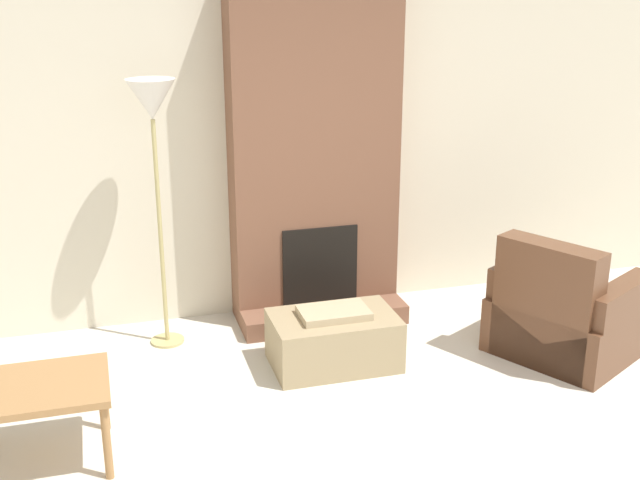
{
  "coord_description": "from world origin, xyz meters",
  "views": [
    {
      "loc": [
        -1.55,
        -3.0,
        2.53
      ],
      "look_at": [
        0.0,
        2.39,
        0.64
      ],
      "focal_mm": 45.0,
      "sensor_mm": 36.0,
      "label": 1
    }
  ],
  "objects": [
    {
      "name": "wall_back",
      "position": [
        0.0,
        2.73,
        1.3
      ],
      "size": [
        7.83,
        0.06,
        2.6
      ],
      "primitive_type": "cube",
      "color": "beige",
      "rests_on": "ground_plane"
    },
    {
      "name": "fireplace",
      "position": [
        0.0,
        2.53,
        1.24
      ],
      "size": [
        1.24,
        0.59,
        2.6
      ],
      "color": "brown",
      "rests_on": "ground_plane"
    },
    {
      "name": "ottoman",
      "position": [
        -0.12,
        1.66,
        0.18
      ],
      "size": [
        0.83,
        0.53,
        0.4
      ],
      "color": "#998460",
      "rests_on": "ground_plane"
    },
    {
      "name": "armchair",
      "position": [
        1.44,
        1.37,
        0.27
      ],
      "size": [
        1.15,
        1.16,
        0.87
      ],
      "rotation": [
        0.0,
        0.0,
        2.08
      ],
      "color": "brown",
      "rests_on": "ground_plane"
    },
    {
      "name": "side_table",
      "position": [
        -1.93,
        1.0,
        0.41
      ],
      "size": [
        0.71,
        0.57,
        0.47
      ],
      "color": "#9E7042",
      "rests_on": "ground_plane"
    },
    {
      "name": "floor_lamp_left",
      "position": [
        -1.16,
        2.31,
        1.63
      ],
      "size": [
        0.33,
        0.33,
        1.87
      ],
      "color": "tan",
      "rests_on": "ground_plane"
    }
  ]
}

